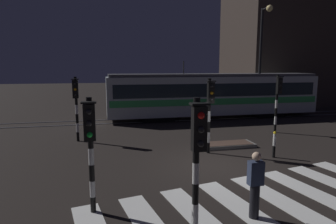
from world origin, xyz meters
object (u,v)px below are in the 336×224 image
at_px(traffic_light_corner_far_right, 278,95).
at_px(bollard_island_edge, 274,144).
at_px(traffic_light_median_centre, 210,105).
at_px(tram, 214,94).
at_px(traffic_light_corner_near_left, 90,139).
at_px(street_lamp_trackside_right, 262,50).
at_px(traffic_light_corner_far_left, 76,99).
at_px(pedestrian_waiting_at_kerb, 255,185).
at_px(traffic_light_kerb_mid_left, 198,151).

xyz_separation_m(traffic_light_corner_far_right, bollard_island_edge, (-2.72, -4.08, -1.62)).
height_order(traffic_light_median_centre, tram, tram).
height_order(traffic_light_corner_near_left, bollard_island_edge, traffic_light_corner_near_left).
relative_size(street_lamp_trackside_right, tram, 0.50).
height_order(traffic_light_corner_far_right, traffic_light_median_centre, traffic_light_corner_far_right).
bearing_deg(street_lamp_trackside_right, bollard_island_edge, -116.34).
distance_m(traffic_light_corner_near_left, bollard_island_edge, 8.05).
distance_m(traffic_light_corner_far_right, street_lamp_trackside_right, 5.49).
bearing_deg(traffic_light_corner_far_right, traffic_light_corner_near_left, -143.61).
bearing_deg(traffic_light_corner_far_left, traffic_light_corner_near_left, -82.89).
bearing_deg(traffic_light_median_centre, tram, 67.45).
relative_size(traffic_light_median_centre, pedestrian_waiting_at_kerb, 1.91).
distance_m(traffic_light_kerb_mid_left, traffic_light_corner_far_left, 10.11).
bearing_deg(traffic_light_corner_far_left, pedestrian_waiting_at_kerb, -61.06).
relative_size(street_lamp_trackside_right, pedestrian_waiting_at_kerb, 4.59).
bearing_deg(traffic_light_corner_far_right, bollard_island_edge, -123.71).
distance_m(traffic_light_kerb_mid_left, tram, 15.93).
relative_size(tram, bollard_island_edge, 14.08).
relative_size(traffic_light_corner_far_right, street_lamp_trackside_right, 0.42).
distance_m(traffic_light_corner_far_right, tram, 5.77).
distance_m(traffic_light_corner_far_right, traffic_light_kerb_mid_left, 12.04).
distance_m(traffic_light_corner_near_left, traffic_light_kerb_mid_left, 2.85).
distance_m(traffic_light_kerb_mid_left, pedestrian_waiting_at_kerb, 2.26).
bearing_deg(traffic_light_kerb_mid_left, street_lamp_trackside_right, 55.78).
xyz_separation_m(traffic_light_kerb_mid_left, street_lamp_trackside_right, (9.31, 13.69, 2.84)).
relative_size(traffic_light_corner_far_left, pedestrian_waiting_at_kerb, 1.91).
distance_m(traffic_light_corner_far_right, pedestrian_waiting_at_kerb, 10.43).
distance_m(traffic_light_corner_near_left, tram, 15.30).
relative_size(traffic_light_corner_far_left, tram, 0.21).
bearing_deg(tram, street_lamp_trackside_right, -17.59).
xyz_separation_m(traffic_light_corner_near_left, traffic_light_median_centre, (4.78, 4.36, 0.17)).
distance_m(traffic_light_median_centre, tram, 9.20).
bearing_deg(traffic_light_kerb_mid_left, bollard_island_edge, 45.24).
bearing_deg(bollard_island_edge, pedestrian_waiting_at_kerb, -127.25).
bearing_deg(bollard_island_edge, traffic_light_corner_far_right, 56.29).
height_order(traffic_light_kerb_mid_left, street_lamp_trackside_right, street_lamp_trackside_right).
bearing_deg(tram, traffic_light_kerb_mid_left, -112.66).
bearing_deg(traffic_light_corner_near_left, pedestrian_waiting_at_kerb, -15.49).
relative_size(traffic_light_median_centre, street_lamp_trackside_right, 0.42).
bearing_deg(street_lamp_trackside_right, traffic_light_median_centre, -131.86).
bearing_deg(street_lamp_trackside_right, traffic_light_corner_near_left, -134.11).
relative_size(tram, pedestrian_waiting_at_kerb, 9.14).
bearing_deg(traffic_light_median_centre, traffic_light_corner_far_right, 29.87).
xyz_separation_m(traffic_light_corner_near_left, bollard_island_edge, (7.22, 3.25, -1.43)).
height_order(traffic_light_kerb_mid_left, traffic_light_median_centre, traffic_light_median_centre).
relative_size(traffic_light_corner_near_left, bollard_island_edge, 2.71).
distance_m(traffic_light_median_centre, street_lamp_trackside_right, 10.41).
xyz_separation_m(traffic_light_kerb_mid_left, bollard_island_edge, (5.06, 5.10, -1.52)).
bearing_deg(tram, traffic_light_corner_far_right, -73.39).
distance_m(traffic_light_corner_far_right, traffic_light_corner_far_left, 10.92).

